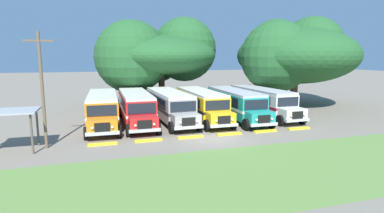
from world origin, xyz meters
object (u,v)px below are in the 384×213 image
at_px(parked_bus_slot_0, 103,108).
at_px(parked_bus_slot_4, 236,103).
at_px(broad_shade_tree, 159,55).
at_px(utility_pole, 42,88).
at_px(parked_bus_slot_1, 136,106).
at_px(waiting_shelter, 7,115).
at_px(parked_bus_slot_2, 170,105).
at_px(parked_bus_slot_3, 201,103).
at_px(secondary_tree, 292,53).
at_px(parked_bus_slot_5, 262,101).

distance_m(parked_bus_slot_0, parked_bus_slot_4, 12.66).
bearing_deg(broad_shade_tree, utility_pole, -124.30).
bearing_deg(parked_bus_slot_1, broad_shade_tree, 157.55).
distance_m(parked_bus_slot_1, waiting_shelter, 11.00).
height_order(parked_bus_slot_1, broad_shade_tree, broad_shade_tree).
distance_m(utility_pole, waiting_shelter, 2.69).
bearing_deg(parked_bus_slot_2, utility_pole, -59.92).
bearing_deg(utility_pole, parked_bus_slot_3, 24.87).
bearing_deg(secondary_tree, parked_bus_slot_0, -166.67).
bearing_deg(parked_bus_slot_5, parked_bus_slot_4, -81.23).
bearing_deg(broad_shade_tree, parked_bus_slot_3, -77.89).
bearing_deg(utility_pole, waiting_shelter, -175.99).
relative_size(parked_bus_slot_1, secondary_tree, 0.68).
bearing_deg(secondary_tree, broad_shade_tree, 165.34).
distance_m(secondary_tree, waiting_shelter, 31.91).
distance_m(parked_bus_slot_3, secondary_tree, 16.01).
height_order(broad_shade_tree, waiting_shelter, broad_shade_tree).
bearing_deg(parked_bus_slot_1, parked_bus_slot_2, 90.42).
bearing_deg(broad_shade_tree, parked_bus_slot_2, -95.69).
distance_m(parked_bus_slot_2, waiting_shelter, 13.70).
height_order(parked_bus_slot_4, utility_pole, utility_pole).
bearing_deg(parked_bus_slot_3, secondary_tree, 112.10).
xyz_separation_m(parked_bus_slot_0, parked_bus_slot_2, (6.14, -0.01, 0.00)).
bearing_deg(parked_bus_slot_2, waiting_shelter, -64.10).
xyz_separation_m(parked_bus_slot_0, broad_shade_tree, (7.12, 9.79, 4.77)).
distance_m(parked_bus_slot_0, utility_pole, 7.75).
height_order(parked_bus_slot_5, secondary_tree, secondary_tree).
relative_size(parked_bus_slot_0, secondary_tree, 0.68).
bearing_deg(parked_bus_slot_1, utility_pole, -46.72).
relative_size(parked_bus_slot_2, parked_bus_slot_5, 1.00).
bearing_deg(utility_pole, parked_bus_slot_4, 18.21).
height_order(parked_bus_slot_3, broad_shade_tree, broad_shade_tree).
relative_size(parked_bus_slot_1, parked_bus_slot_5, 1.00).
relative_size(parked_bus_slot_4, waiting_shelter, 3.02).
bearing_deg(parked_bus_slot_3, broad_shade_tree, -167.87).
bearing_deg(parked_bus_slot_0, broad_shade_tree, 145.64).
distance_m(parked_bus_slot_2, parked_bus_slot_5, 9.82).
bearing_deg(secondary_tree, parked_bus_slot_5, -142.29).
bearing_deg(waiting_shelter, parked_bus_slot_5, 15.82).
xyz_separation_m(broad_shade_tree, secondary_tree, (16.25, -4.25, 0.15)).
distance_m(parked_bus_slot_3, waiting_shelter, 16.45).
distance_m(parked_bus_slot_5, utility_pole, 20.85).
xyz_separation_m(parked_bus_slot_0, waiting_shelter, (-5.94, -6.40, 0.87)).
bearing_deg(parked_bus_slot_0, parked_bus_slot_5, 90.97).
bearing_deg(parked_bus_slot_0, parked_bus_slot_3, 90.52).
xyz_separation_m(parked_bus_slot_5, waiting_shelter, (-21.90, -6.21, 0.87)).
bearing_deg(waiting_shelter, broad_shade_tree, 51.11).
distance_m(parked_bus_slot_0, broad_shade_tree, 13.02).
relative_size(parked_bus_slot_0, parked_bus_slot_2, 1.00).
bearing_deg(parked_bus_slot_3, parked_bus_slot_2, -93.26).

